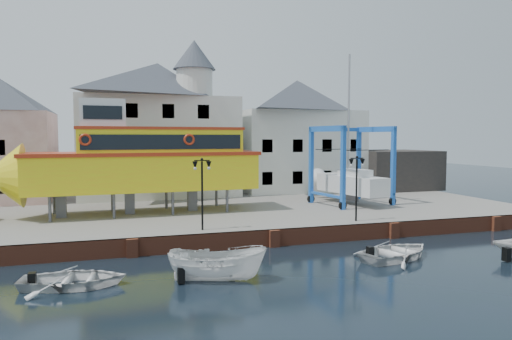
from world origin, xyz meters
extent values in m
plane|color=#17262D|center=(0.00, 0.00, 0.00)|extent=(140.00, 140.00, 0.00)
cube|color=slate|center=(0.00, 11.00, 0.50)|extent=(44.00, 22.00, 1.00)
cube|color=brown|center=(0.00, 0.12, 0.50)|extent=(44.00, 0.25, 1.00)
cube|color=brown|center=(-8.00, -0.05, 0.50)|extent=(0.60, 0.36, 1.00)
cube|color=brown|center=(0.00, -0.05, 0.50)|extent=(0.60, 0.36, 1.00)
cube|color=brown|center=(8.00, -0.05, 0.50)|extent=(0.60, 0.36, 1.00)
cube|color=brown|center=(16.00, -0.05, 0.50)|extent=(0.60, 0.36, 1.00)
cube|color=tan|center=(-18.00, 18.00, 4.75)|extent=(8.00, 7.00, 7.50)
pyramid|color=#393D48|center=(-18.00, 18.00, 9.90)|extent=(8.00, 7.00, 2.80)
cube|color=black|center=(-17.50, 14.54, 2.60)|extent=(1.00, 0.08, 1.20)
cube|color=silver|center=(-5.00, 18.50, 5.50)|extent=(14.00, 8.00, 9.00)
pyramid|color=#393D48|center=(-5.00, 18.50, 11.60)|extent=(14.00, 8.00, 3.20)
cube|color=black|center=(-10.50, 14.54, 2.60)|extent=(1.00, 0.08, 1.20)
cube|color=black|center=(-7.50, 14.54, 2.60)|extent=(1.00, 0.08, 1.20)
cube|color=black|center=(-4.50, 14.54, 2.60)|extent=(1.00, 0.08, 1.20)
cube|color=black|center=(-1.50, 14.54, 2.60)|extent=(1.00, 0.08, 1.20)
cube|color=black|center=(-10.50, 14.54, 5.60)|extent=(1.00, 0.08, 1.20)
cube|color=black|center=(-7.50, 14.54, 5.60)|extent=(1.00, 0.08, 1.20)
cube|color=black|center=(-4.50, 14.54, 5.60)|extent=(1.00, 0.08, 1.20)
cube|color=black|center=(-1.50, 14.54, 5.60)|extent=(1.00, 0.08, 1.20)
cube|color=black|center=(-10.50, 14.54, 8.60)|extent=(1.00, 0.08, 1.20)
cube|color=black|center=(-7.50, 14.54, 8.60)|extent=(1.00, 0.08, 1.20)
cube|color=black|center=(-4.50, 14.54, 8.60)|extent=(1.00, 0.08, 1.20)
cube|color=black|center=(-1.50, 14.54, 8.60)|extent=(1.00, 0.08, 1.20)
cylinder|color=silver|center=(-2.00, 16.10, 11.20)|extent=(3.20, 3.20, 2.40)
cone|color=#393D48|center=(-2.00, 16.10, 13.70)|extent=(3.80, 3.80, 2.60)
cube|color=silver|center=(9.00, 19.00, 5.00)|extent=(12.00, 8.00, 8.00)
pyramid|color=#393D48|center=(9.00, 19.00, 10.60)|extent=(12.00, 8.00, 3.20)
cube|color=black|center=(4.50, 15.04, 2.60)|extent=(1.00, 0.08, 1.20)
cube|color=black|center=(7.50, 15.04, 2.60)|extent=(1.00, 0.08, 1.20)
cube|color=black|center=(10.50, 15.04, 2.60)|extent=(1.00, 0.08, 1.20)
cube|color=black|center=(13.50, 15.04, 2.60)|extent=(1.00, 0.08, 1.20)
cube|color=black|center=(4.50, 15.04, 5.60)|extent=(1.00, 0.08, 1.20)
cube|color=black|center=(7.50, 15.04, 5.60)|extent=(1.00, 0.08, 1.20)
cube|color=black|center=(10.50, 15.04, 5.60)|extent=(1.00, 0.08, 1.20)
cube|color=black|center=(13.50, 15.04, 5.60)|extent=(1.00, 0.08, 1.20)
cube|color=black|center=(19.00, 17.00, 3.00)|extent=(8.00, 7.00, 4.00)
cylinder|color=black|center=(-4.00, 1.20, 3.00)|extent=(0.12, 0.12, 4.00)
cube|color=black|center=(-4.00, 1.20, 5.05)|extent=(0.90, 0.06, 0.06)
sphere|color=black|center=(-4.00, 1.20, 5.12)|extent=(0.16, 0.16, 0.16)
cone|color=black|center=(-4.40, 1.20, 4.78)|extent=(0.32, 0.32, 0.45)
sphere|color=silver|center=(-4.40, 1.20, 4.60)|extent=(0.18, 0.18, 0.18)
cone|color=black|center=(-3.60, 1.20, 4.78)|extent=(0.32, 0.32, 0.45)
sphere|color=silver|center=(-3.60, 1.20, 4.60)|extent=(0.18, 0.18, 0.18)
cylinder|color=black|center=(6.00, 1.20, 3.00)|extent=(0.12, 0.12, 4.00)
cube|color=black|center=(6.00, 1.20, 5.05)|extent=(0.90, 0.06, 0.06)
sphere|color=black|center=(6.00, 1.20, 5.12)|extent=(0.16, 0.16, 0.16)
cone|color=black|center=(5.60, 1.20, 4.78)|extent=(0.32, 0.32, 0.45)
sphere|color=silver|center=(5.60, 1.20, 4.60)|extent=(0.18, 0.18, 0.18)
cone|color=black|center=(6.40, 1.20, 4.78)|extent=(0.32, 0.32, 0.45)
sphere|color=silver|center=(6.40, 1.20, 4.60)|extent=(0.18, 0.18, 0.18)
cylinder|color=#59595E|center=(-12.86, 6.49, 1.84)|extent=(0.21, 0.21, 1.67)
cylinder|color=#59595E|center=(-13.00, 9.61, 1.84)|extent=(0.21, 0.21, 1.67)
cylinder|color=#59595E|center=(-8.97, 6.66, 1.84)|extent=(0.21, 0.21, 1.67)
cylinder|color=#59595E|center=(-9.10, 9.78, 1.84)|extent=(0.21, 0.21, 1.67)
cylinder|color=#59595E|center=(-5.07, 6.83, 1.84)|extent=(0.21, 0.21, 1.67)
cylinder|color=#59595E|center=(-5.21, 9.95, 1.84)|extent=(0.21, 0.21, 1.67)
cylinder|color=#59595E|center=(-1.18, 7.00, 1.84)|extent=(0.21, 0.21, 1.67)
cylinder|color=#59595E|center=(-1.31, 10.12, 1.84)|extent=(0.21, 0.21, 1.67)
cube|color=#59595E|center=(-12.37, 8.08, 1.84)|extent=(0.69, 0.59, 1.67)
cube|color=#59595E|center=(-7.92, 8.27, 1.84)|extent=(0.69, 0.59, 1.67)
cube|color=#59595E|center=(-3.47, 8.47, 1.84)|extent=(0.69, 0.59, 1.67)
cube|color=yellow|center=(-6.81, 8.32, 3.90)|extent=(15.76, 4.91, 2.45)
cone|color=yellow|center=(-15.82, 7.92, 3.90)|extent=(2.63, 4.34, 4.23)
cube|color=#A52C12|center=(-6.81, 8.32, 5.23)|extent=(16.11, 5.10, 0.25)
cube|color=yellow|center=(-5.70, 8.37, 6.01)|extent=(11.29, 4.27, 1.78)
cube|color=black|center=(-5.61, 6.45, 6.07)|extent=(10.69, 0.53, 1.00)
cube|color=black|center=(-5.78, 10.29, 6.07)|extent=(10.69, 0.53, 1.00)
cube|color=#A52C12|center=(-5.70, 8.37, 7.00)|extent=(11.52, 4.39, 0.20)
cube|color=silver|center=(-9.59, 8.20, 7.92)|extent=(3.02, 3.02, 2.03)
cube|color=black|center=(-9.53, 6.72, 8.00)|extent=(2.43, 0.17, 0.89)
torus|color=#A52C12|center=(-10.62, 6.18, 6.24)|extent=(0.79, 0.19, 0.78)
torus|color=#A52C12|center=(-3.94, 6.47, 6.24)|extent=(0.79, 0.19, 0.78)
cube|color=#2050B4|center=(7.32, 5.58, 4.10)|extent=(0.36, 0.36, 6.20)
cylinder|color=black|center=(7.32, 5.58, 1.31)|extent=(0.65, 0.34, 0.62)
cube|color=#2050B4|center=(6.52, 9.63, 4.10)|extent=(0.36, 0.36, 6.20)
cylinder|color=black|center=(6.52, 9.63, 1.31)|extent=(0.65, 0.34, 0.62)
cube|color=#2050B4|center=(12.23, 6.56, 4.10)|extent=(0.36, 0.36, 6.20)
cylinder|color=black|center=(12.23, 6.56, 1.31)|extent=(0.65, 0.34, 0.62)
cube|color=#2050B4|center=(11.43, 10.60, 4.10)|extent=(0.36, 0.36, 6.20)
cylinder|color=black|center=(11.43, 10.60, 1.31)|extent=(0.65, 0.34, 0.62)
cube|color=#2050B4|center=(6.92, 7.60, 7.05)|extent=(1.17, 4.41, 0.43)
cube|color=#2050B4|center=(6.92, 7.60, 1.89)|extent=(1.07, 4.39, 0.19)
cube|color=#2050B4|center=(11.83, 8.58, 7.05)|extent=(1.17, 4.41, 0.43)
cube|color=#2050B4|center=(11.83, 8.58, 1.89)|extent=(1.07, 4.39, 0.19)
cube|color=#2050B4|center=(8.98, 10.11, 7.05)|extent=(5.28, 1.34, 0.31)
cube|color=silver|center=(9.38, 8.09, 2.60)|extent=(3.29, 6.92, 1.42)
cone|color=silver|center=(8.61, 11.96, 2.60)|extent=(2.27, 1.79, 2.04)
cube|color=#59595E|center=(9.38, 8.09, 1.58)|extent=(0.52, 1.61, 0.62)
cube|color=silver|center=(9.46, 7.66, 3.57)|extent=(1.91, 2.88, 0.53)
cylinder|color=#99999E|center=(9.29, 8.53, 8.18)|extent=(0.19, 0.19, 9.75)
cube|color=black|center=(9.69, 6.53, 5.40)|extent=(4.65, 1.03, 0.05)
cube|color=black|center=(9.07, 9.66, 5.40)|extent=(4.65, 1.03, 0.05)
imported|color=silver|center=(-4.49, -5.25, 0.00)|extent=(4.72, 2.95, 1.71)
imported|color=silver|center=(5.36, -4.31, 0.00)|extent=(5.44, 4.59, 0.96)
imported|color=silver|center=(-10.55, -4.29, 0.00)|extent=(4.71, 3.63, 0.90)
camera|label=1|loc=(-8.55, -24.81, 6.37)|focal=32.00mm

